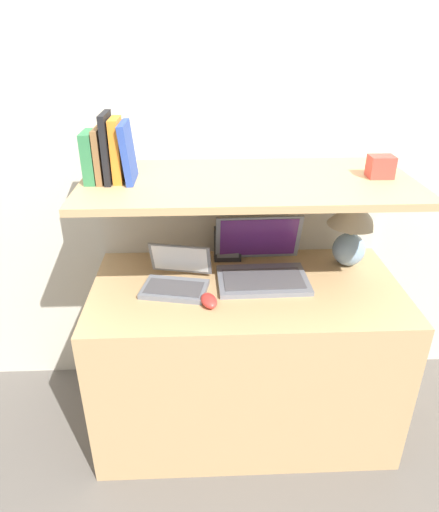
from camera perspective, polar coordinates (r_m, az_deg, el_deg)
The scene contains 16 objects.
ground_plane at distance 2.15m, azimuth 3.76°, elevation -25.67°, with size 12.00×12.00×0.00m, color #56514C.
wall_back at distance 2.09m, azimuth 2.69°, elevation 12.88°, with size 6.00×0.05×2.40m.
desk at distance 2.12m, azimuth 3.13°, elevation -12.39°, with size 1.29×0.66×0.74m.
back_riser at distance 2.29m, azimuth 2.45°, elevation -2.79°, with size 1.29×0.04×1.15m.
shelf at distance 1.79m, azimuth 3.55°, elevation 9.16°, with size 1.29×0.60×0.03m.
table_lamp at distance 2.07m, azimuth 16.25°, elevation 3.70°, with size 0.22×0.22×0.31m.
laptop_large at distance 1.96m, azimuth 5.25°, elevation -1.24°, with size 0.38×0.34×0.24m.
laptop_small at distance 1.88m, azimuth -5.41°, elevation -2.92°, with size 0.30×0.27×0.17m.
computer_mouse at distance 1.77m, azimuth -1.34°, elevation -5.60°, with size 0.08×0.11×0.04m.
router_box at distance 2.08m, azimuth 1.02°, elevation 1.49°, with size 0.12×0.06×0.16m.
book_green at distance 1.80m, azimuth -15.87°, elevation 11.82°, with size 0.04×0.14×0.19m.
book_brown at distance 1.79m, azimuth -14.74°, elevation 12.11°, with size 0.02×0.15×0.20m.
book_black at distance 1.78m, azimuth -13.81°, elevation 12.99°, with size 0.02×0.16×0.25m.
book_orange at distance 1.78m, azimuth -12.68°, elevation 12.76°, with size 0.03×0.13×0.23m.
book_blue at distance 1.77m, azimuth -11.39°, elevation 12.60°, with size 0.04×0.17×0.22m.
shelf_gadget at distance 1.90m, azimuth 19.50°, elevation 10.48°, with size 0.09×0.08×0.08m.
Camera 1 is at (-0.18, -1.29, 1.71)m, focal length 32.00 mm.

